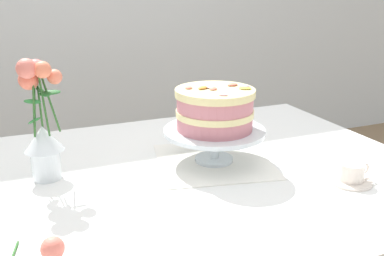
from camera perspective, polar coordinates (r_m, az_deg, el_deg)
name	(u,v)px	position (r m, az deg, el deg)	size (l,w,h in m)	color
dining_table	(179,206)	(1.20, -1.77, -10.32)	(1.40, 1.00, 0.74)	white
linen_napkin	(214,161)	(1.25, 2.93, -4.41)	(0.32, 0.32, 0.00)	white
cake_stand	(214,135)	(1.22, 3.00, -0.88)	(0.29, 0.29, 0.10)	silver
layer_cake	(215,109)	(1.20, 3.06, 2.56)	(0.22, 0.22, 0.12)	#CC7A84
flower_vase	(42,126)	(1.16, -19.39, 0.24)	(0.11, 0.10, 0.32)	silver
teacup	(351,174)	(1.19, 20.46, -5.82)	(0.11, 0.11, 0.05)	silver
fallen_rose	(51,249)	(0.86, -18.25, -15.04)	(0.11, 0.13, 0.04)	#2D6028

